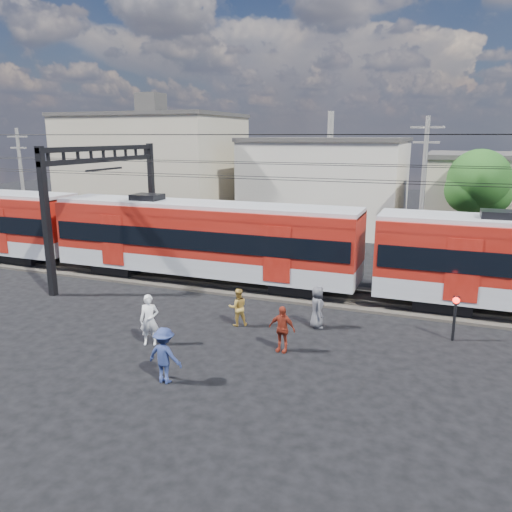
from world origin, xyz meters
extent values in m
plane|color=black|center=(0.00, 0.00, 0.00)|extent=(120.00, 120.00, 0.00)
cube|color=#2D2823|center=(0.00, 8.00, 0.06)|extent=(70.00, 3.40, 0.12)
cube|color=#59544C|center=(0.00, 7.25, 0.18)|extent=(70.00, 0.12, 0.12)
cube|color=#59544C|center=(0.00, 8.75, 0.18)|extent=(70.00, 0.12, 0.12)
cube|color=black|center=(-15.89, 8.00, 0.35)|extent=(2.40, 2.20, 0.70)
cube|color=black|center=(-9.33, 8.00, 0.35)|extent=(2.40, 2.20, 0.70)
cube|color=black|center=(0.91, 8.00, 0.35)|extent=(2.40, 2.20, 0.70)
cube|color=#A0A3A8|center=(-4.21, 8.00, 1.15)|extent=(16.00, 3.00, 0.90)
cube|color=maroon|center=(-4.21, 8.00, 2.80)|extent=(16.00, 3.00, 2.40)
cube|color=black|center=(-4.21, 8.00, 2.55)|extent=(15.68, 3.08, 0.95)
cube|color=#A0A3A8|center=(-4.21, 8.00, 4.05)|extent=(16.00, 2.60, 0.25)
cube|color=black|center=(7.47, 8.00, 0.35)|extent=(2.40, 2.20, 0.70)
cube|color=black|center=(-10.00, 3.50, 3.50)|extent=(0.30, 0.30, 7.00)
cube|color=black|center=(-10.00, 12.50, 3.50)|extent=(0.30, 0.30, 7.00)
cube|color=black|center=(-10.00, 8.00, 6.80)|extent=(0.25, 9.30, 0.25)
cube|color=black|center=(-10.00, 8.00, 6.20)|extent=(0.25, 9.30, 0.25)
cylinder|color=black|center=(0.00, 7.30, 5.50)|extent=(70.00, 0.03, 0.03)
cylinder|color=black|center=(0.00, 8.70, 5.50)|extent=(70.00, 0.03, 0.03)
cylinder|color=black|center=(0.00, 7.30, 6.20)|extent=(70.00, 0.03, 0.03)
cylinder|color=black|center=(0.00, 8.70, 6.20)|extent=(70.00, 0.03, 0.03)
cylinder|color=black|center=(0.00, 4.50, 7.50)|extent=(70.00, 0.03, 0.03)
cylinder|color=black|center=(0.00, 11.50, 7.50)|extent=(70.00, 0.03, 0.03)
cube|color=tan|center=(-17.00, 24.00, 4.50)|extent=(14.00, 10.00, 9.00)
cube|color=#3F3D3A|center=(-17.00, 24.00, 9.15)|extent=(14.28, 10.20, 0.30)
cube|color=#B9B1A2|center=(-2.00, 27.00, 3.50)|extent=(12.00, 12.00, 7.00)
cube|color=#3F3D3A|center=(-2.00, 27.00, 7.15)|extent=(12.24, 12.24, 0.30)
cylinder|color=slate|center=(6.00, 15.00, 4.25)|extent=(0.24, 0.24, 8.50)
cube|color=slate|center=(6.00, 15.00, 7.90)|extent=(1.80, 0.12, 0.12)
cube|color=slate|center=(6.00, 15.00, 7.10)|extent=(1.40, 0.12, 0.12)
cylinder|color=slate|center=(-22.00, 14.00, 4.00)|extent=(0.24, 0.24, 8.00)
cube|color=slate|center=(-22.00, 14.00, 7.40)|extent=(1.80, 0.12, 0.12)
cube|color=slate|center=(-22.00, 14.00, 6.60)|extent=(1.40, 0.12, 0.12)
cylinder|color=#382619|center=(9.00, 18.00, 1.96)|extent=(0.36, 0.36, 3.92)
sphere|color=#1E4112|center=(9.00, 18.00, 4.90)|extent=(3.64, 3.64, 3.64)
sphere|color=#1E4112|center=(9.60, 18.30, 4.20)|extent=(2.80, 2.80, 2.80)
imported|color=white|center=(-2.47, 0.15, 0.94)|extent=(0.81, 0.68, 1.88)
imported|color=#B68D39|center=(-0.19, 3.02, 0.77)|extent=(0.95, 0.89, 1.54)
imported|color=navy|center=(-0.45, -2.17, 0.89)|extent=(1.20, 0.74, 1.78)
imported|color=maroon|center=(2.22, 1.28, 0.84)|extent=(1.02, 0.50, 1.68)
imported|color=#48484D|center=(2.84, 3.93, 0.85)|extent=(0.86, 0.99, 1.70)
cylinder|color=black|center=(7.91, 4.46, 0.81)|extent=(0.11, 0.11, 1.62)
sphere|color=#FF140C|center=(7.91, 4.46, 1.58)|extent=(0.25, 0.25, 0.25)
cube|color=black|center=(7.91, 4.46, 1.58)|extent=(0.23, 0.05, 0.32)
camera|label=1|loc=(7.20, -14.40, 7.45)|focal=35.00mm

